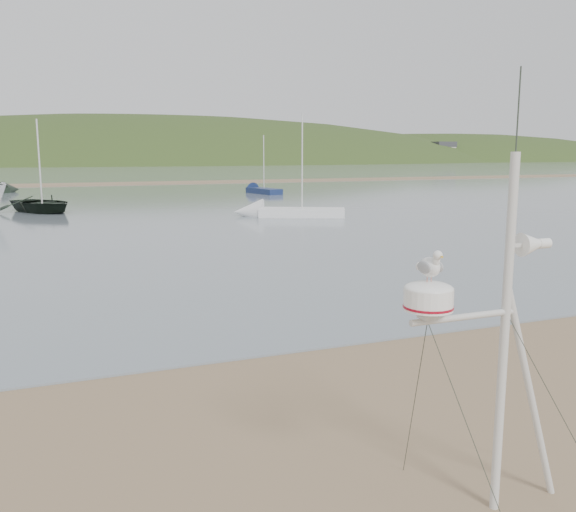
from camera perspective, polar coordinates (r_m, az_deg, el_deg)
name	(u,v)px	position (r m, az deg, el deg)	size (l,w,h in m)	color
ground	(164,497)	(7.41, -11.56, -21.22)	(560.00, 560.00, 0.00)	#7C6347
water	(46,171)	(138.35, -21.66, 7.42)	(560.00, 256.00, 0.04)	slate
sandbar	(52,185)	(76.39, -21.24, 6.23)	(560.00, 7.00, 0.07)	#7C6347
hill_ridge	(99,215)	(243.22, -17.23, 3.68)	(620.00, 180.00, 80.00)	#283B18
far_cottages	(54,152)	(202.33, -21.04, 9.08)	(294.40, 6.30, 8.00)	beige
mast_rig	(499,413)	(6.88, 19.10, -13.71)	(2.04, 2.18, 4.60)	silver
boat_dark	(40,170)	(41.59, -22.20, 7.45)	(3.79, 1.10, 5.31)	black
sailboat_blue_far	(256,190)	(57.66, -2.97, 6.19)	(2.47, 5.91, 5.76)	#16254F
sailboat_white_near	(274,212)	(36.20, -1.36, 4.14)	(6.61, 4.33, 6.56)	white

